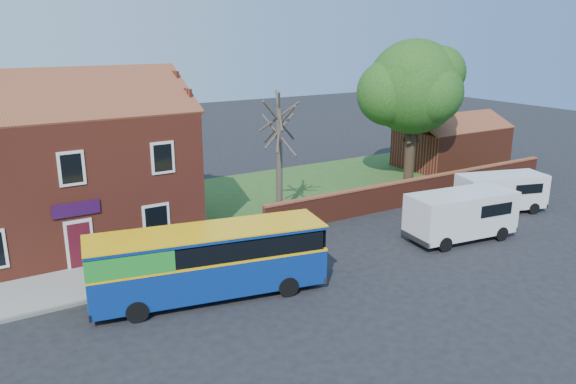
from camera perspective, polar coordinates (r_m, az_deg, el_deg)
ground at (r=22.76m, az=1.81°, el=-10.59°), size 120.00×120.00×0.00m
pavement at (r=25.24m, az=-19.34°, el=-8.60°), size 18.00×3.50×0.12m
kerb at (r=23.67m, az=-18.39°, el=-10.17°), size 18.00×0.15×0.14m
grass_strip at (r=39.85m, az=7.24°, el=1.15°), size 26.00×12.00×0.04m
shop_building at (r=29.57m, az=-22.44°, el=1.56°), size 12.30×8.13×10.50m
boundary_wall at (r=35.33m, az=13.34°, el=0.22°), size 22.00×0.38×1.60m
outbuilding at (r=45.54m, az=16.25°, el=4.57°), size 8.20×5.06×4.17m
bus at (r=22.28m, az=-8.82°, el=-6.87°), size 9.47×4.01×2.81m
van_near at (r=29.52m, az=17.19°, el=-2.09°), size 5.79×2.88×2.44m
van_far at (r=34.89m, az=20.85°, el=0.10°), size 5.39×3.39×2.21m
large_tree at (r=39.28m, az=12.55°, el=10.11°), size 7.98×6.31×9.73m
bare_tree at (r=30.69m, az=-0.90°, el=3.42°), size 2.54×3.03×6.79m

